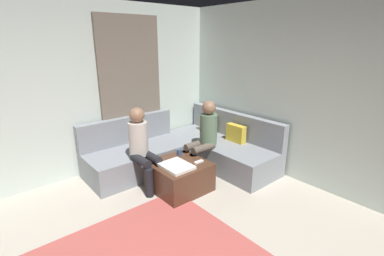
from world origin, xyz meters
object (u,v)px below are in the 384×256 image
object	(u,v)px
sectional_couch	(186,150)
person_on_couch_back	(204,135)
coffee_mug	(179,152)
ottoman	(179,176)
person_on_couch_side	(142,145)
game_remote	(199,162)

from	to	relation	value
sectional_couch	person_on_couch_back	size ratio (longest dim) A/B	2.12
coffee_mug	person_on_couch_back	world-z (taller)	person_on_couch_back
ottoman	person_on_couch_back	world-z (taller)	person_on_couch_back
person_on_couch_side	ottoman	bearing A→B (deg)	130.51
person_on_couch_side	coffee_mug	bearing A→B (deg)	160.12
sectional_couch	game_remote	world-z (taller)	sectional_couch
coffee_mug	person_on_couch_side	bearing A→B (deg)	-109.88
sectional_couch	person_on_couch_side	distance (m)	1.02
sectional_couch	person_on_couch_side	xyz separation A→B (m)	(0.15, -0.94, 0.38)
coffee_mug	game_remote	bearing A→B (deg)	5.71
person_on_couch_back	game_remote	bearing A→B (deg)	129.75
ottoman	person_on_couch_side	xyz separation A→B (m)	(-0.41, -0.35, 0.45)
ottoman	game_remote	xyz separation A→B (m)	(0.18, 0.22, 0.22)
game_remote	person_on_couch_back	size ratio (longest dim) A/B	0.12
ottoman	game_remote	size ratio (longest dim) A/B	5.07
sectional_couch	game_remote	bearing A→B (deg)	-26.40
coffee_mug	game_remote	world-z (taller)	coffee_mug
person_on_couch_back	person_on_couch_side	distance (m)	1.02
sectional_couch	person_on_couch_side	size ratio (longest dim) A/B	2.12
sectional_couch	coffee_mug	world-z (taller)	sectional_couch
ottoman	person_on_couch_side	size ratio (longest dim) A/B	0.63
game_remote	ottoman	bearing A→B (deg)	-129.29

